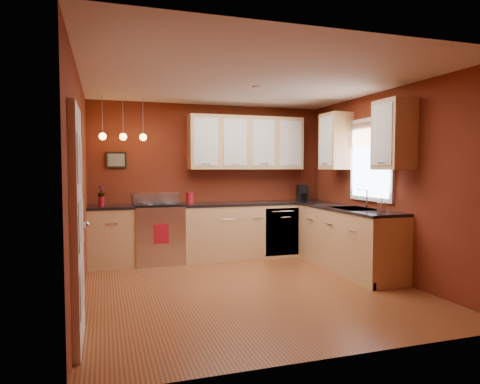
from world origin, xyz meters
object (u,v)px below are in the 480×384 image
object	(u,v)px
red_canister	(190,198)
soap_pump	(381,205)
gas_range	(159,233)
coffee_maker	(303,193)
sink	(354,210)

from	to	relation	value
red_canister	soap_pump	bearing A→B (deg)	-42.71
gas_range	red_canister	distance (m)	0.75
red_canister	coffee_maker	bearing A→B (deg)	3.89
red_canister	coffee_maker	distance (m)	2.09
gas_range	sink	xyz separation A→B (m)	(2.62, -1.50, 0.43)
gas_range	soap_pump	bearing A→B (deg)	-37.34
red_canister	soap_pump	world-z (taller)	same
coffee_maker	red_canister	bearing A→B (deg)	-157.35
sink	soap_pump	xyz separation A→B (m)	(0.07, -0.55, 0.12)
sink	soap_pump	bearing A→B (deg)	-83.19
gas_range	soap_pump	distance (m)	3.43
sink	coffee_maker	bearing A→B (deg)	91.29
gas_range	coffee_maker	distance (m)	2.65
red_canister	soap_pump	distance (m)	2.98
sink	soap_pump	world-z (taller)	sink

